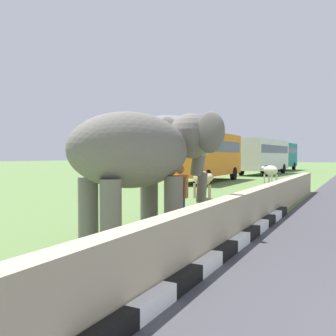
{
  "coord_description": "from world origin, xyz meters",
  "views": [
    {
      "loc": [
        -4.62,
        1.81,
        1.88
      ],
      "look_at": [
        3.0,
        5.76,
        1.6
      ],
      "focal_mm": 39.88,
      "sensor_mm": 36.0,
      "label": 1
    }
  ],
  "objects_px": {
    "bus_teal": "(280,154)",
    "cow_mid": "(270,171)",
    "person_handler": "(180,193)",
    "bus_orange": "(206,153)",
    "bus_white": "(264,154)",
    "cow_near": "(202,179)",
    "elephant": "(145,153)"
  },
  "relations": [
    {
      "from": "bus_orange",
      "to": "person_handler",
      "type": "bearing_deg",
      "value": -160.66
    },
    {
      "from": "bus_teal",
      "to": "cow_mid",
      "type": "relative_size",
      "value": 5.76
    },
    {
      "from": "elephant",
      "to": "cow_mid",
      "type": "distance_m",
      "value": 18.36
    },
    {
      "from": "bus_white",
      "to": "bus_teal",
      "type": "xyz_separation_m",
      "value": [
        10.74,
        0.43,
        -0.0
      ]
    },
    {
      "from": "person_handler",
      "to": "bus_orange",
      "type": "distance_m",
      "value": 17.68
    },
    {
      "from": "bus_white",
      "to": "cow_near",
      "type": "bearing_deg",
      "value": -173.32
    },
    {
      "from": "bus_white",
      "to": "elephant",
      "type": "bearing_deg",
      "value": -171.89
    },
    {
      "from": "elephant",
      "to": "bus_teal",
      "type": "height_order",
      "value": "bus_teal"
    },
    {
      "from": "elephant",
      "to": "bus_white",
      "type": "height_order",
      "value": "bus_white"
    },
    {
      "from": "person_handler",
      "to": "bus_white",
      "type": "xyz_separation_m",
      "value": [
        29.6,
        4.72,
        1.16
      ]
    },
    {
      "from": "bus_orange",
      "to": "elephant",
      "type": "bearing_deg",
      "value": -162.83
    },
    {
      "from": "bus_white",
      "to": "cow_mid",
      "type": "relative_size",
      "value": 6.24
    },
    {
      "from": "person_handler",
      "to": "cow_near",
      "type": "relative_size",
      "value": 0.99
    },
    {
      "from": "cow_mid",
      "to": "bus_white",
      "type": "bearing_deg",
      "value": 14.93
    },
    {
      "from": "cow_near",
      "to": "bus_orange",
      "type": "bearing_deg",
      "value": 20.61
    },
    {
      "from": "cow_near",
      "to": "elephant",
      "type": "bearing_deg",
      "value": -167.62
    },
    {
      "from": "bus_orange",
      "to": "cow_mid",
      "type": "relative_size",
      "value": 5.6
    },
    {
      "from": "bus_teal",
      "to": "cow_mid",
      "type": "xyz_separation_m",
      "value": [
        -23.24,
        -3.76,
        -1.21
      ]
    },
    {
      "from": "person_handler",
      "to": "bus_orange",
      "type": "xyz_separation_m",
      "value": [
        16.65,
        5.84,
        1.16
      ]
    },
    {
      "from": "bus_white",
      "to": "cow_mid",
      "type": "distance_m",
      "value": 13.0
    },
    {
      "from": "elephant",
      "to": "person_handler",
      "type": "height_order",
      "value": "elephant"
    },
    {
      "from": "person_handler",
      "to": "cow_mid",
      "type": "height_order",
      "value": "person_handler"
    },
    {
      "from": "elephant",
      "to": "bus_orange",
      "type": "bearing_deg",
      "value": 17.17
    },
    {
      "from": "person_handler",
      "to": "bus_orange",
      "type": "relative_size",
      "value": 0.18
    },
    {
      "from": "person_handler",
      "to": "cow_mid",
      "type": "distance_m",
      "value": 17.15
    },
    {
      "from": "cow_mid",
      "to": "bus_teal",
      "type": "bearing_deg",
      "value": 9.2
    },
    {
      "from": "elephant",
      "to": "bus_teal",
      "type": "xyz_separation_m",
      "value": [
        41.53,
        4.82,
        0.13
      ]
    },
    {
      "from": "bus_white",
      "to": "bus_orange",
      "type": "bearing_deg",
      "value": 175.04
    },
    {
      "from": "bus_orange",
      "to": "bus_white",
      "type": "distance_m",
      "value": 13.0
    },
    {
      "from": "elephant",
      "to": "cow_near",
      "type": "relative_size",
      "value": 2.42
    },
    {
      "from": "elephant",
      "to": "cow_near",
      "type": "distance_m",
      "value": 7.9
    },
    {
      "from": "bus_teal",
      "to": "cow_near",
      "type": "distance_m",
      "value": 34.06
    }
  ]
}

